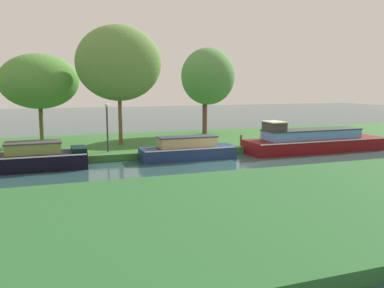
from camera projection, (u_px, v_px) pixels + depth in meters
ground_plane at (221, 162)px, 22.46m from camera, size 120.00×120.00×0.00m
riverbank_far at (182, 142)px, 28.94m from camera, size 72.00×10.00×0.40m
riverbank_near at (325, 201)px, 14.05m from camera, size 72.00×10.00×0.40m
maroon_barge at (313, 141)px, 25.85m from camera, size 9.55×2.27×2.05m
black_narrowboat at (39, 158)px, 20.28m from camera, size 4.65×1.83×1.44m
navy_cruiser at (188, 150)px, 22.97m from camera, size 5.51×1.48×1.37m
willow_tree_left at (39, 81)px, 25.68m from camera, size 5.00×3.96×5.88m
willow_tree_centre at (119, 63)px, 25.33m from camera, size 5.47×3.32×7.65m
willow_tree_right at (208, 77)px, 30.86m from camera, size 4.03×4.79×6.73m
lamp_post at (107, 121)px, 23.10m from camera, size 0.24×0.24×2.85m
mooring_post_near at (241, 140)px, 25.53m from camera, size 0.13×0.13×0.72m
mooring_post_far at (53, 149)px, 21.70m from camera, size 0.17×0.17×0.88m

